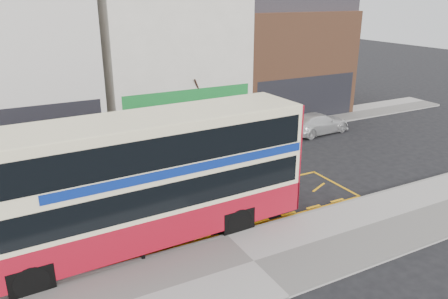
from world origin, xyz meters
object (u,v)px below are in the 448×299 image
street_tree_right (193,85)px  car_grey (118,153)px  bus_stop_post (142,205)px  car_white (318,123)px  car_silver (15,168)px  double_decker_bus (146,179)px

street_tree_right → car_grey: bearing=-153.2°
bus_stop_post → car_white: bus_stop_post is taller
car_silver → car_grey: size_ratio=0.84×
car_silver → car_grey: car_grey is taller
double_decker_bus → car_grey: 8.21m
car_grey → car_silver: bearing=88.2°
car_silver → car_white: bearing=-93.4°
double_decker_bus → bus_stop_post: bearing=-118.0°
street_tree_right → bus_stop_post: bearing=-120.9°
car_white → street_tree_right: (-7.42, 3.24, 2.65)m
bus_stop_post → street_tree_right: (7.20, 12.05, 1.18)m
car_white → car_grey: bearing=83.6°
car_silver → car_white: 18.07m
car_grey → street_tree_right: 6.85m
double_decker_bus → car_silver: bearing=113.1°
bus_stop_post → car_white: size_ratio=0.73×
car_grey → street_tree_right: street_tree_right is taller
bus_stop_post → car_grey: 9.43m
car_white → street_tree_right: street_tree_right is taller
double_decker_bus → street_tree_right: street_tree_right is taller
bus_stop_post → car_silver: (-3.42, 9.71, -1.53)m
double_decker_bus → street_tree_right: bearing=56.4°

